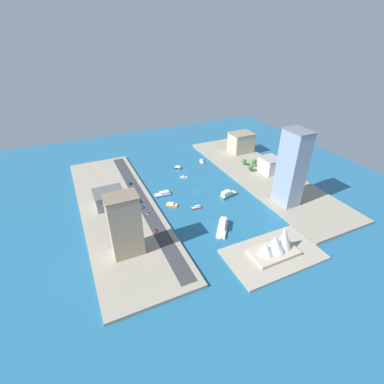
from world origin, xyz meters
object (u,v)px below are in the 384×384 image
(catamaran_blue, at_px, (163,194))
(suv_black, at_px, (130,183))
(office_block_beige, at_px, (241,142))
(pickup_red, at_px, (155,230))
(apartment_midrise_tan, at_px, (125,226))
(hatchback_blue, at_px, (142,207))
(ferry_white_commuter, at_px, (222,227))
(water_taxi_orange, at_px, (172,205))
(tower_tall_glass, at_px, (292,168))
(warehouse_low_gray, at_px, (109,198))
(patrol_launch_navy, at_px, (178,168))
(tugboat_red, at_px, (196,208))
(ferry_green_doubledeck, at_px, (228,194))
(opera_landmark, at_px, (276,245))
(yacht_sleek_gray, at_px, (202,162))
(traffic_light_waterfront, at_px, (137,177))
(hotel_broad_white, at_px, (270,165))
(sailboat_small_white, at_px, (184,177))
(sedan_silver, at_px, (148,214))

(catamaran_blue, xyz_separation_m, suv_black, (26.92, -33.03, 2.30))
(office_block_beige, distance_m, pickup_red, 203.34)
(apartment_midrise_tan, distance_m, hatchback_blue, 66.11)
(ferry_white_commuter, height_order, suv_black, ferry_white_commuter)
(water_taxi_orange, height_order, tower_tall_glass, tower_tall_glass)
(warehouse_low_gray, bearing_deg, suv_black, -130.93)
(catamaran_blue, distance_m, suv_black, 42.68)
(patrol_launch_navy, xyz_separation_m, apartment_midrise_tan, (93.38, 125.18, 27.07))
(suv_black, bearing_deg, apartment_midrise_tan, 75.21)
(tugboat_red, distance_m, warehouse_low_gray, 85.73)
(ferry_green_doubledeck, relative_size, tugboat_red, 1.94)
(patrol_launch_navy, distance_m, office_block_beige, 99.65)
(water_taxi_orange, xyz_separation_m, apartment_midrise_tan, (55.46, 49.72, 27.13))
(tower_tall_glass, relative_size, opera_landmark, 1.98)
(tower_tall_glass, distance_m, opera_landmark, 84.10)
(yacht_sleek_gray, relative_size, traffic_light_waterfront, 2.09)
(office_block_beige, bearing_deg, hatchback_blue, 25.46)
(opera_landmark, bearing_deg, traffic_light_waterfront, -67.88)
(ferry_green_doubledeck, bearing_deg, tower_tall_glass, 140.68)
(tugboat_red, distance_m, patrol_launch_navy, 91.81)
(hotel_broad_white, relative_size, apartment_midrise_tan, 0.45)
(water_taxi_orange, bearing_deg, sailboat_small_white, -124.98)
(pickup_red, bearing_deg, warehouse_low_gray, -65.51)
(tugboat_red, distance_m, sedan_silver, 47.96)
(catamaran_blue, bearing_deg, sedan_silver, 49.66)
(sailboat_small_white, bearing_deg, traffic_light_waterfront, -13.20)
(ferry_white_commuter, relative_size, suv_black, 5.17)
(hotel_broad_white, bearing_deg, office_block_beige, -93.49)
(apartment_midrise_tan, bearing_deg, hotel_broad_white, -160.99)
(warehouse_low_gray, xyz_separation_m, tower_tall_glass, (-160.31, 68.81, 29.62))
(warehouse_low_gray, bearing_deg, traffic_light_waterfront, -134.61)
(sailboat_small_white, distance_m, warehouse_low_gray, 94.41)
(sedan_silver, xyz_separation_m, hatchback_blue, (1.54, -13.08, 0.02))
(hatchback_blue, bearing_deg, ferry_white_commuter, 133.46)
(hotel_broad_white, xyz_separation_m, opera_landmark, (84.46, 113.63, -1.50))
(catamaran_blue, height_order, tower_tall_glass, tower_tall_glass)
(hotel_broad_white, bearing_deg, ferry_white_commuter, 33.11)
(suv_black, bearing_deg, patrol_launch_navy, -163.82)
(tugboat_red, height_order, office_block_beige, office_block_beige)
(traffic_light_waterfront, bearing_deg, opera_landmark, 112.12)
(yacht_sleek_gray, relative_size, sailboat_small_white, 1.39)
(patrol_launch_navy, xyz_separation_m, hatchback_blue, (66.45, 70.12, 2.30))
(sailboat_small_white, distance_m, traffic_light_waterfront, 54.58)
(tower_tall_glass, relative_size, traffic_light_waterfront, 11.43)
(opera_landmark, bearing_deg, sedan_silver, -50.72)
(water_taxi_orange, distance_m, warehouse_low_gray, 61.18)
(warehouse_low_gray, bearing_deg, ferry_white_commuter, 136.85)
(tower_tall_glass, distance_m, hatchback_blue, 146.95)
(sailboat_small_white, height_order, patrol_launch_navy, sailboat_small_white)
(warehouse_low_gray, bearing_deg, tower_tall_glass, 156.77)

